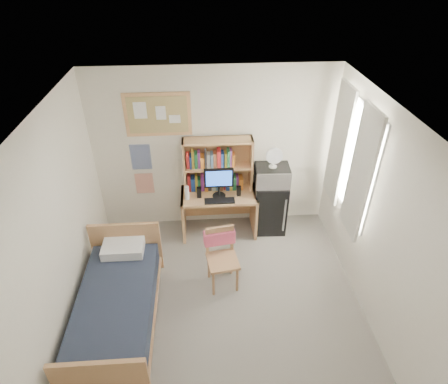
{
  "coord_description": "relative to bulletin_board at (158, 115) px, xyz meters",
  "views": [
    {
      "loc": [
        -0.21,
        -2.94,
        3.96
      ],
      "look_at": [
        0.09,
        1.2,
        1.16
      ],
      "focal_mm": 30.0,
      "sensor_mm": 36.0,
      "label": 1
    }
  ],
  "objects": [
    {
      "name": "curtain_right",
      "position": [
        2.5,
        -0.48,
        -0.32
      ],
      "size": [
        0.04,
        0.55,
        1.7
      ],
      "primitive_type": "cube",
      "color": "silver",
      "rests_on": "wall_right"
    },
    {
      "name": "floor",
      "position": [
        0.78,
        -2.08,
        -1.93
      ],
      "size": [
        3.6,
        4.2,
        0.02
      ],
      "primitive_type": "cube",
      "color": "gray",
      "rests_on": "ground"
    },
    {
      "name": "ceiling",
      "position": [
        0.78,
        -2.08,
        0.68
      ],
      "size": [
        3.6,
        4.2,
        0.02
      ],
      "primitive_type": "cube",
      "color": "white",
      "rests_on": "wall_back"
    },
    {
      "name": "speaker_left",
      "position": [
        0.53,
        -0.35,
        -1.11
      ],
      "size": [
        0.07,
        0.07,
        0.17
      ],
      "primitive_type": "cube",
      "rotation": [
        0.0,
        0.0,
        0.0
      ],
      "color": "black",
      "rests_on": "desk"
    },
    {
      "name": "wall_back",
      "position": [
        0.78,
        0.02,
        -0.62
      ],
      "size": [
        3.6,
        0.04,
        2.6
      ],
      "primitive_type": "cube",
      "color": "white",
      "rests_on": "floor"
    },
    {
      "name": "mini_fridge",
      "position": [
        1.64,
        -0.26,
        -1.49
      ],
      "size": [
        0.53,
        0.53,
        0.86
      ],
      "primitive_type": "cube",
      "rotation": [
        0.0,
        0.0,
        -0.05
      ],
      "color": "black",
      "rests_on": "floor"
    },
    {
      "name": "hutch",
      "position": [
        0.83,
        -0.14,
        -0.77
      ],
      "size": [
        1.04,
        0.27,
        0.85
      ],
      "primitive_type": "cube",
      "rotation": [
        0.0,
        0.0,
        0.0
      ],
      "color": "tan",
      "rests_on": "desk"
    },
    {
      "name": "keyboard",
      "position": [
        0.83,
        -0.49,
        -1.18
      ],
      "size": [
        0.45,
        0.14,
        0.02
      ],
      "primitive_type": "cube",
      "rotation": [
        0.0,
        0.0,
        0.0
      ],
      "color": "black",
      "rests_on": "desk"
    },
    {
      "name": "monitor",
      "position": [
        0.83,
        -0.35,
        -0.96
      ],
      "size": [
        0.44,
        0.03,
        0.47
      ],
      "primitive_type": "cube",
      "rotation": [
        0.0,
        0.0,
        0.0
      ],
      "color": "black",
      "rests_on": "desk"
    },
    {
      "name": "bed",
      "position": [
        -0.5,
        -1.99,
        -1.67
      ],
      "size": [
        0.92,
        1.82,
        0.5
      ],
      "primitive_type": "cube",
      "rotation": [
        0.0,
        0.0,
        -0.0
      ],
      "color": "#1B2231",
      "rests_on": "floor"
    },
    {
      "name": "hoodie",
      "position": [
        0.78,
        -1.24,
        -1.24
      ],
      "size": [
        0.43,
        0.19,
        0.2
      ],
      "primitive_type": "cube",
      "rotation": [
        0.0,
        0.0,
        0.15
      ],
      "color": "#EE5A7D",
      "rests_on": "desk_chair"
    },
    {
      "name": "bulletin_board",
      "position": [
        0.0,
        0.0,
        0.0
      ],
      "size": [
        0.94,
        0.03,
        0.64
      ],
      "primitive_type": "cube",
      "color": "tan",
      "rests_on": "wall_back"
    },
    {
      "name": "curtain_left",
      "position": [
        2.5,
        -1.28,
        -0.32
      ],
      "size": [
        0.04,
        0.55,
        1.7
      ],
      "primitive_type": "cube",
      "color": "silver",
      "rests_on": "wall_right"
    },
    {
      "name": "poster_wave",
      "position": [
        -0.32,
        0.01,
        -0.67
      ],
      "size": [
        0.3,
        0.01,
        0.42
      ],
      "primitive_type": "cube",
      "color": "navy",
      "rests_on": "wall_back"
    },
    {
      "name": "wall_right",
      "position": [
        2.58,
        -2.08,
        -0.62
      ],
      "size": [
        0.04,
        4.2,
        2.6
      ],
      "primitive_type": "cube",
      "color": "white",
      "rests_on": "floor"
    },
    {
      "name": "microwave",
      "position": [
        1.64,
        -0.28,
        -0.91
      ],
      "size": [
        0.53,
        0.41,
        0.3
      ],
      "primitive_type": "cube",
      "rotation": [
        0.0,
        0.0,
        -0.05
      ],
      "color": "silver",
      "rests_on": "mini_fridge"
    },
    {
      "name": "desk_fan",
      "position": [
        1.64,
        -0.28,
        -0.61
      ],
      "size": [
        0.25,
        0.25,
        0.3
      ],
      "primitive_type": "cylinder",
      "rotation": [
        0.0,
        0.0,
        -0.05
      ],
      "color": "white",
      "rests_on": "microwave"
    },
    {
      "name": "desk_chair",
      "position": [
        0.81,
        -1.44,
        -1.48
      ],
      "size": [
        0.5,
        0.5,
        0.87
      ],
      "primitive_type": "cube",
      "rotation": [
        0.0,
        0.0,
        0.15
      ],
      "color": "tan",
      "rests_on": "floor"
    },
    {
      "name": "pillow",
      "position": [
        -0.5,
        -1.24,
        -1.35
      ],
      "size": [
        0.54,
        0.38,
        0.13
      ],
      "primitive_type": "cube",
      "rotation": [
        0.0,
        0.0,
        -0.0
      ],
      "color": "white",
      "rests_on": "bed"
    },
    {
      "name": "window_unit",
      "position": [
        2.53,
        -0.88,
        -0.32
      ],
      "size": [
        0.1,
        1.4,
        1.7
      ],
      "primitive_type": "cube",
      "color": "white",
      "rests_on": "wall_right"
    },
    {
      "name": "desk",
      "position": [
        0.83,
        -0.29,
        -1.56
      ],
      "size": [
        1.16,
        0.58,
        0.73
      ],
      "primitive_type": "cube",
      "rotation": [
        0.0,
        0.0,
        0.0
      ],
      "color": "tan",
      "rests_on": "floor"
    },
    {
      "name": "speaker_right",
      "position": [
        1.13,
        -0.35,
        -1.12
      ],
      "size": [
        0.06,
        0.06,
        0.16
      ],
      "primitive_type": "cube",
      "rotation": [
        0.0,
        0.0,
        0.0
      ],
      "color": "black",
      "rests_on": "desk"
    },
    {
      "name": "poster_japan",
      "position": [
        -0.32,
        0.01,
        -1.14
      ],
      "size": [
        0.28,
        0.01,
        0.36
      ],
      "primitive_type": "cube",
      "color": "#CE4724",
      "rests_on": "wall_back"
    },
    {
      "name": "water_bottle",
      "position": [
        0.35,
        -0.4,
        -1.08
      ],
      "size": [
        0.07,
        0.07,
        0.22
      ],
      "primitive_type": "cylinder",
      "rotation": [
        0.0,
        0.0,
        0.0
      ],
      "color": "white",
      "rests_on": "desk"
    },
    {
      "name": "wall_left",
      "position": [
        -1.02,
        -2.08,
        -0.62
      ],
      "size": [
        0.04,
        4.2,
        2.6
      ],
      "primitive_type": "cube",
      "color": "white",
      "rests_on": "floor"
    }
  ]
}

